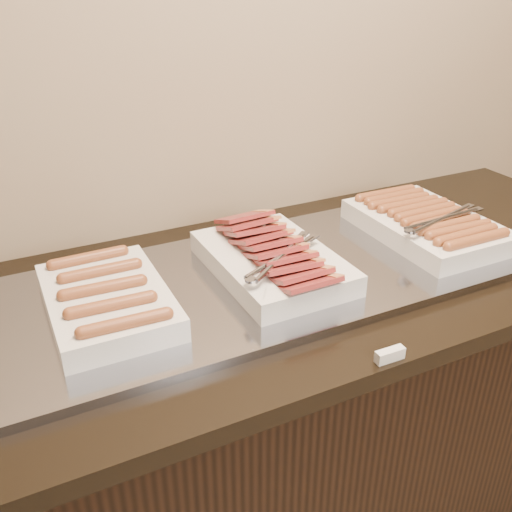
% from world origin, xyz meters
% --- Properties ---
extents(counter, '(2.06, 0.76, 0.90)m').
position_xyz_m(counter, '(0.00, 2.13, 0.45)').
color(counter, black).
rests_on(counter, ground).
extents(warming_tray, '(1.20, 0.50, 0.02)m').
position_xyz_m(warming_tray, '(-0.03, 2.13, 0.91)').
color(warming_tray, '#92949F').
rests_on(warming_tray, counter).
extents(dish_left, '(0.23, 0.35, 0.07)m').
position_xyz_m(dish_left, '(-0.39, 2.13, 0.95)').
color(dish_left, silver).
rests_on(dish_left, warming_tray).
extents(dish_center, '(0.27, 0.40, 0.10)m').
position_xyz_m(dish_center, '(-0.02, 2.13, 0.95)').
color(dish_center, silver).
rests_on(dish_center, warming_tray).
extents(dish_right, '(0.28, 0.39, 0.08)m').
position_xyz_m(dish_right, '(0.43, 2.13, 0.95)').
color(dish_right, silver).
rests_on(dish_right, warming_tray).
extents(label_holder, '(0.06, 0.02, 0.02)m').
position_xyz_m(label_holder, '(0.03, 1.77, 0.91)').
color(label_holder, silver).
rests_on(label_holder, counter).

